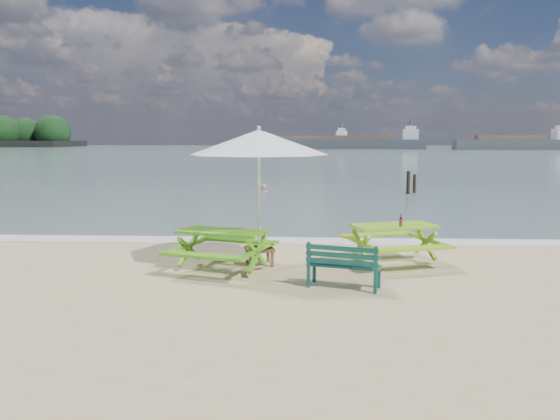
{
  "coord_description": "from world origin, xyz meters",
  "views": [
    {
      "loc": [
        0.21,
        -8.97,
        2.6
      ],
      "look_at": [
        -0.38,
        3.0,
        1.0
      ],
      "focal_mm": 35.0,
      "sensor_mm": 36.0,
      "label": 1
    }
  ],
  "objects_px": {
    "park_bench": "(344,274)",
    "beer_bottle": "(401,222)",
    "picnic_table_left": "(222,251)",
    "patio_umbrella": "(259,142)",
    "side_table": "(259,256)",
    "picnic_table_right": "(394,245)",
    "swimmer": "(264,200)"
  },
  "relations": [
    {
      "from": "patio_umbrella",
      "to": "park_bench",
      "type": "bearing_deg",
      "value": -45.31
    },
    {
      "from": "park_bench",
      "to": "patio_umbrella",
      "type": "height_order",
      "value": "patio_umbrella"
    },
    {
      "from": "picnic_table_left",
      "to": "picnic_table_right",
      "type": "height_order",
      "value": "picnic_table_right"
    },
    {
      "from": "park_bench",
      "to": "beer_bottle",
      "type": "bearing_deg",
      "value": 53.84
    },
    {
      "from": "side_table",
      "to": "patio_umbrella",
      "type": "relative_size",
      "value": 0.2
    },
    {
      "from": "picnic_table_right",
      "to": "beer_bottle",
      "type": "xyz_separation_m",
      "value": [
        0.1,
        -0.21,
        0.51
      ]
    },
    {
      "from": "beer_bottle",
      "to": "swimmer",
      "type": "xyz_separation_m",
      "value": [
        -3.98,
        15.21,
        -1.33
      ]
    },
    {
      "from": "picnic_table_left",
      "to": "swimmer",
      "type": "xyz_separation_m",
      "value": [
        -0.42,
        15.84,
        -0.82
      ]
    },
    {
      "from": "side_table",
      "to": "swimmer",
      "type": "bearing_deg",
      "value": 94.13
    },
    {
      "from": "beer_bottle",
      "to": "swimmer",
      "type": "distance_m",
      "value": 15.78
    },
    {
      "from": "picnic_table_left",
      "to": "patio_umbrella",
      "type": "xyz_separation_m",
      "value": [
        0.69,
        0.54,
        2.12
      ]
    },
    {
      "from": "picnic_table_left",
      "to": "patio_umbrella",
      "type": "distance_m",
      "value": 2.29
    },
    {
      "from": "picnic_table_right",
      "to": "beer_bottle",
      "type": "bearing_deg",
      "value": -64.58
    },
    {
      "from": "picnic_table_right",
      "to": "park_bench",
      "type": "distance_m",
      "value": 2.25
    },
    {
      "from": "beer_bottle",
      "to": "park_bench",
      "type": "bearing_deg",
      "value": -126.16
    },
    {
      "from": "picnic_table_right",
      "to": "patio_umbrella",
      "type": "distance_m",
      "value": 3.5
    },
    {
      "from": "beer_bottle",
      "to": "picnic_table_left",
      "type": "bearing_deg",
      "value": -169.99
    },
    {
      "from": "side_table",
      "to": "beer_bottle",
      "type": "relative_size",
      "value": 2.55
    },
    {
      "from": "picnic_table_right",
      "to": "swimmer",
      "type": "height_order",
      "value": "picnic_table_right"
    },
    {
      "from": "park_bench",
      "to": "beer_bottle",
      "type": "distance_m",
      "value": 2.23
    },
    {
      "from": "patio_umbrella",
      "to": "swimmer",
      "type": "height_order",
      "value": "patio_umbrella"
    },
    {
      "from": "patio_umbrella",
      "to": "beer_bottle",
      "type": "relative_size",
      "value": 12.77
    },
    {
      "from": "park_bench",
      "to": "patio_umbrella",
      "type": "distance_m",
      "value": 3.22
    },
    {
      "from": "picnic_table_left",
      "to": "beer_bottle",
      "type": "relative_size",
      "value": 8.6
    },
    {
      "from": "patio_umbrella",
      "to": "beer_bottle",
      "type": "bearing_deg",
      "value": 1.77
    },
    {
      "from": "park_bench",
      "to": "swimmer",
      "type": "height_order",
      "value": "park_bench"
    },
    {
      "from": "swimmer",
      "to": "picnic_table_left",
      "type": "bearing_deg",
      "value": -88.48
    },
    {
      "from": "patio_umbrella",
      "to": "side_table",
      "type": "bearing_deg",
      "value": 0.0
    },
    {
      "from": "side_table",
      "to": "swimmer",
      "type": "relative_size",
      "value": 0.42
    },
    {
      "from": "picnic_table_left",
      "to": "picnic_table_right",
      "type": "distance_m",
      "value": 3.56
    },
    {
      "from": "side_table",
      "to": "patio_umbrella",
      "type": "bearing_deg",
      "value": 0.0
    },
    {
      "from": "picnic_table_left",
      "to": "park_bench",
      "type": "xyz_separation_m",
      "value": [
        2.3,
        -1.09,
        -0.15
      ]
    }
  ]
}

